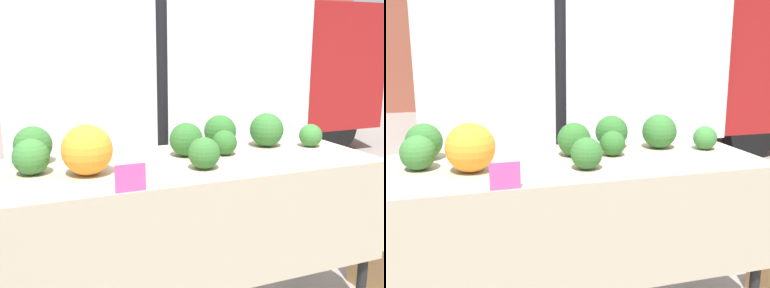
{
  "view_description": "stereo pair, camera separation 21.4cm",
  "coord_description": "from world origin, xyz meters",
  "views": [
    {
      "loc": [
        -0.78,
        -1.93,
        1.42
      ],
      "look_at": [
        0.0,
        0.0,
        0.95
      ],
      "focal_mm": 42.0,
      "sensor_mm": 36.0,
      "label": 1
    },
    {
      "loc": [
        -0.58,
        -2.0,
        1.42
      ],
      "look_at": [
        0.0,
        0.0,
        0.95
      ],
      "focal_mm": 42.0,
      "sensor_mm": 36.0,
      "label": 2
    }
  ],
  "objects": [
    {
      "name": "romanesco_head",
      "position": [
        -0.46,
        0.25,
        0.93
      ],
      "size": [
        0.15,
        0.15,
        0.12
      ],
      "color": "#93B238",
      "rests_on": "market_table"
    },
    {
      "name": "tent_pole",
      "position": [
        0.11,
        0.77,
        1.24
      ],
      "size": [
        0.07,
        0.07,
        2.47
      ],
      "color": "black",
      "rests_on": "ground_plane"
    },
    {
      "name": "orange_cauliflower",
      "position": [
        -0.5,
        -0.06,
        0.98
      ],
      "size": [
        0.22,
        0.22,
        0.22
      ],
      "color": "orange",
      "rests_on": "market_table"
    },
    {
      "name": "broccoli_head_4",
      "position": [
        -0.01,
        -0.16,
        0.95
      ],
      "size": [
        0.14,
        0.14,
        0.14
      ],
      "color": "#336B2D",
      "rests_on": "market_table"
    },
    {
      "name": "broccoli_head_2",
      "position": [
        -0.72,
        0.03,
        0.95
      ],
      "size": [
        0.16,
        0.16,
        0.16
      ],
      "color": "#387533",
      "rests_on": "market_table"
    },
    {
      "name": "broccoli_head_5",
      "position": [
        -0.71,
        0.22,
        0.96
      ],
      "size": [
        0.18,
        0.18,
        0.18
      ],
      "color": "#336B2D",
      "rests_on": "market_table"
    },
    {
      "name": "parked_truck",
      "position": [
        1.31,
        3.58,
        1.36
      ],
      "size": [
        4.73,
        1.98,
        2.56
      ],
      "color": "silver",
      "rests_on": "ground_plane"
    },
    {
      "name": "broccoli_head_1",
      "position": [
        0.71,
        0.03,
        0.94
      ],
      "size": [
        0.12,
        0.12,
        0.12
      ],
      "color": "#387533",
      "rests_on": "market_table"
    },
    {
      "name": "price_sign",
      "position": [
        -0.39,
        -0.35,
        0.93
      ],
      "size": [
        0.12,
        0.01,
        0.11
      ],
      "color": "#EF4793",
      "rests_on": "market_table"
    },
    {
      "name": "broccoli_head_0",
      "position": [
        0.49,
        0.13,
        0.96
      ],
      "size": [
        0.18,
        0.18,
        0.18
      ],
      "color": "#336B2D",
      "rests_on": "market_table"
    },
    {
      "name": "broccoli_head_7",
      "position": [
        0.19,
        0.04,
        0.94
      ],
      "size": [
        0.13,
        0.13,
        0.13
      ],
      "color": "#2D6628",
      "rests_on": "market_table"
    },
    {
      "name": "market_table",
      "position": [
        0.0,
        -0.06,
        0.75
      ],
      "size": [
        1.77,
        0.73,
        0.87
      ],
      "color": "tan",
      "rests_on": "ground_plane"
    },
    {
      "name": "broccoli_head_3",
      "position": [
        0.25,
        0.21,
        0.96
      ],
      "size": [
        0.17,
        0.17,
        0.17
      ],
      "color": "#2D6628",
      "rests_on": "market_table"
    },
    {
      "name": "broccoli_head_6",
      "position": [
        0.01,
        0.09,
        0.96
      ],
      "size": [
        0.17,
        0.17,
        0.17
      ],
      "color": "#2D6628",
      "rests_on": "market_table"
    }
  ]
}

